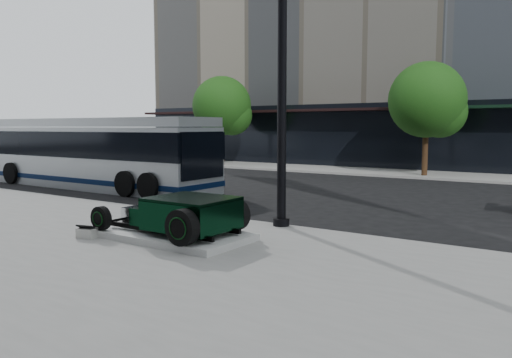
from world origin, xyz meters
The scene contains 8 objects.
ground centered at (0.00, 0.00, 0.00)m, with size 120.00×120.00×0.00m, color black.
sidewalk_far centered at (0.00, 14.00, 0.06)m, with size 70.00×4.00×0.12m, color gray.
street_trees centered at (1.15, 13.07, 3.77)m, with size 29.80×3.80×5.70m.
display_plinth centered at (0.44, -4.76, 0.20)m, with size 3.40×1.80×0.15m, color silver.
hot_rod centered at (0.77, -4.76, 0.70)m, with size 3.22×2.00×0.81m.
info_plaque centered at (-1.18, -5.79, 0.24)m, with size 0.47×0.40×0.31m.
lamppost centered at (1.68, -2.20, 3.55)m, with size 0.41×0.41×7.43m.
transit_bus centered at (-9.61, 1.07, 1.49)m, with size 12.12×2.88×2.92m.
Camera 1 is at (8.01, -12.71, 2.58)m, focal length 35.00 mm.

